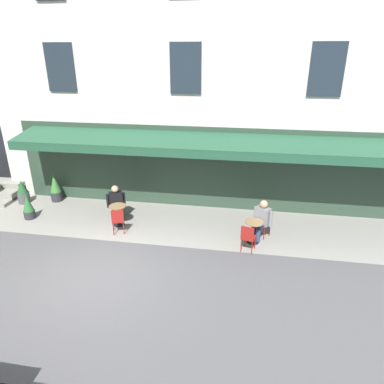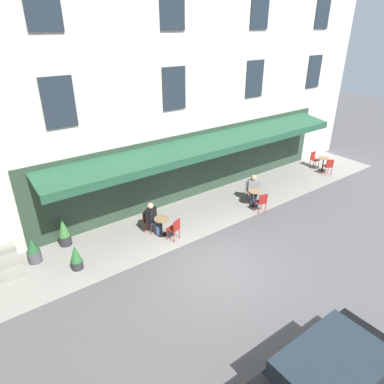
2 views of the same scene
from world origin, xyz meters
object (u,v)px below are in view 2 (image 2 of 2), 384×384
(cafe_chair_red_back_row, at_px, (148,219))
(parked_car_black, at_px, (326,381))
(seated_patron_in_black, at_px, (152,217))
(potted_plant_by_steps, at_px, (33,251))
(cafe_chair_red_under_awning, at_px, (329,165))
(cafe_chair_red_near_door, at_px, (314,158))
(cafe_chair_red_by_window, at_px, (252,189))
(cafe_chair_red_corner_right, at_px, (262,201))
(cafe_table_mid_terrace, at_px, (162,224))
(seated_companion_in_grey, at_px, (253,188))
(cafe_chair_red_kerbside, at_px, (175,228))
(potted_plant_entrance_right, at_px, (76,257))
(cafe_table_near_entrance, at_px, (255,196))
(potted_plant_under_sign, at_px, (64,232))
(cafe_table_streetside, at_px, (323,162))

(cafe_chair_red_back_row, height_order, parked_car_black, parked_car_black)
(seated_patron_in_black, height_order, parked_car_black, parked_car_black)
(potted_plant_by_steps, bearing_deg, parked_car_black, 112.52)
(cafe_chair_red_back_row, distance_m, potted_plant_by_steps, 4.28)
(cafe_chair_red_under_awning, relative_size, cafe_chair_red_near_door, 1.00)
(parked_car_black, bearing_deg, cafe_chair_red_by_window, -126.42)
(cafe_chair_red_corner_right, bearing_deg, parked_car_black, 51.99)
(cafe_chair_red_by_window, bearing_deg, cafe_table_mid_terrace, 0.87)
(seated_companion_in_grey, bearing_deg, potted_plant_by_steps, -7.91)
(cafe_chair_red_kerbside, distance_m, cafe_chair_red_near_door, 10.88)
(cafe_chair_red_back_row, height_order, cafe_chair_red_near_door, same)
(cafe_chair_red_corner_right, height_order, parked_car_black, parked_car_black)
(cafe_chair_red_under_awning, distance_m, seated_companion_in_grey, 5.72)
(cafe_chair_red_corner_right, bearing_deg, cafe_chair_red_under_awning, -172.98)
(cafe_chair_red_kerbside, xyz_separation_m, potted_plant_entrance_right, (3.67, -0.55, -0.09))
(cafe_table_near_entrance, relative_size, potted_plant_under_sign, 0.65)
(cafe_table_near_entrance, height_order, cafe_table_streetside, same)
(cafe_chair_red_back_row, height_order, potted_plant_entrance_right, potted_plant_entrance_right)
(cafe_table_mid_terrace, height_order, parked_car_black, parked_car_black)
(cafe_chair_red_under_awning, height_order, seated_companion_in_grey, seated_companion_in_grey)
(cafe_table_mid_terrace, distance_m, seated_patron_in_black, 0.47)
(cafe_chair_red_back_row, xyz_separation_m, seated_companion_in_grey, (-5.25, 0.67, 0.16))
(potted_plant_entrance_right, bearing_deg, cafe_table_near_entrance, 177.18)
(cafe_chair_red_near_door, distance_m, potted_plant_under_sign, 14.32)
(cafe_table_streetside, distance_m, potted_plant_entrance_right, 14.45)
(cafe_table_mid_terrace, relative_size, cafe_chair_red_under_awning, 0.82)
(cafe_chair_red_corner_right, bearing_deg, cafe_chair_red_kerbside, -6.03)
(potted_plant_under_sign, height_order, potted_plant_entrance_right, potted_plant_under_sign)
(cafe_table_mid_terrace, xyz_separation_m, potted_plant_entrance_right, (3.45, 0.04, -0.03))
(cafe_chair_red_back_row, bearing_deg, cafe_chair_red_near_door, -178.38)
(cafe_chair_red_corner_right, relative_size, potted_plant_by_steps, 0.95)
(potted_plant_by_steps, bearing_deg, cafe_table_streetside, 176.45)
(cafe_chair_red_by_window, bearing_deg, seated_patron_in_black, -3.19)
(seated_patron_in_black, distance_m, potted_plant_under_sign, 3.35)
(cafe_table_streetside, height_order, seated_patron_in_black, seated_patron_in_black)
(potted_plant_under_sign, xyz_separation_m, parked_car_black, (-2.54, 9.46, 0.15))
(cafe_chair_red_kerbside, height_order, cafe_chair_red_near_door, same)
(cafe_chair_red_corner_right, distance_m, cafe_chair_red_under_awning, 6.17)
(cafe_chair_red_kerbside, bearing_deg, potted_plant_by_steps, -20.91)
(cafe_chair_red_corner_right, xyz_separation_m, parked_car_black, (5.31, 6.79, 0.16))
(cafe_table_mid_terrace, distance_m, potted_plant_entrance_right, 3.45)
(cafe_table_mid_terrace, xyz_separation_m, cafe_chair_red_kerbside, (-0.22, 0.59, 0.06))
(cafe_chair_red_under_awning, bearing_deg, potted_plant_entrance_right, -1.04)
(seated_companion_in_grey, bearing_deg, potted_plant_entrance_right, -0.41)
(cafe_chair_red_corner_right, distance_m, seated_companion_in_grey, 1.05)
(cafe_chair_red_back_row, relative_size, potted_plant_entrance_right, 0.97)
(seated_patron_in_black, bearing_deg, cafe_table_mid_terrace, 116.70)
(seated_companion_in_grey, distance_m, parked_car_black, 9.63)
(cafe_chair_red_by_window, xyz_separation_m, cafe_table_mid_terrace, (5.09, 0.08, -0.06))
(cafe_chair_red_by_window, height_order, cafe_chair_red_kerbside, same)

